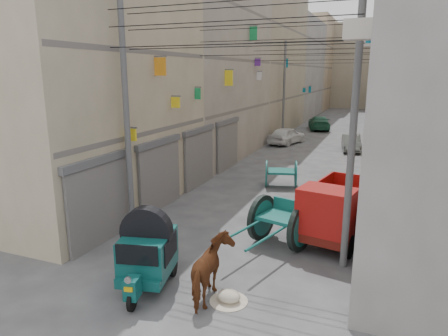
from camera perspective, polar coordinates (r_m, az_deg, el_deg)
The scene contains 17 objects.
building_row_left at distance 41.13m, azimuth 4.61°, elevation 14.78°, with size 8.00×62.00×14.00m.
building_row_right at distance 39.40m, azimuth 28.06°, elevation 13.37°, with size 8.00×62.00×14.00m.
end_cap_building at distance 71.23m, azimuth 18.98°, elevation 13.55°, with size 22.00×10.00×13.00m, color #9E937D.
shutters_left at distance 17.97m, azimuth -6.06°, elevation 0.67°, with size 0.18×14.40×2.88m.
signboards at distance 27.17m, azimuth 12.79°, elevation 8.85°, with size 8.22×40.52×5.67m.
ac_units at distance 12.93m, azimuth 19.99°, elevation 21.56°, with size 0.70×6.55×3.35m.
utility_poles at distance 22.56m, azimuth 10.91°, elevation 9.52°, with size 7.40×22.20×8.00m.
overhead_cables at distance 20.02m, azimuth 9.75°, elevation 17.04°, with size 7.40×22.52×1.12m.
auto_rickshaw at distance 10.70m, azimuth -10.88°, elevation -11.54°, with size 1.68×2.40×1.63m.
tonga_cart at distance 13.02m, azimuth 8.07°, elevation -7.57°, with size 2.14×3.62×1.54m.
mini_truck at distance 13.40m, azimuth 15.49°, elevation -6.44°, with size 2.30×3.93×2.07m.
second_cart at distance 19.63m, azimuth 8.15°, elevation -0.68°, with size 1.77×1.65×1.31m.
feed_sack at distance 10.19m, azimuth 0.68°, elevation -17.82°, with size 0.59×0.47×0.29m, color beige.
horse at distance 10.00m, azimuth -1.71°, elevation -14.43°, with size 0.82×1.81×1.52m, color #613117.
distant_car_white at distance 31.78m, azimuth 8.97°, elevation 4.62°, with size 1.58×3.93×1.34m, color white.
distant_car_grey at distance 30.03m, azimuth 17.71°, elevation 3.43°, with size 1.20×3.43×1.13m, color #555A57.
distant_car_green at distance 40.62m, azimuth 13.43°, elevation 6.30°, with size 1.87×4.61×1.34m, color #1F5D42.
Camera 1 is at (4.36, -5.09, 5.43)m, focal length 32.00 mm.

